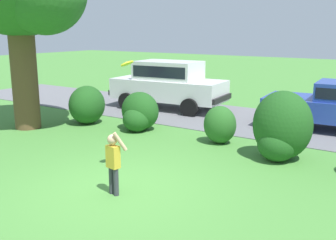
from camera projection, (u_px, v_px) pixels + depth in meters
name	position (u px, v px, depth m)	size (l,w,h in m)	color
ground_plane	(117.00, 188.00, 8.04)	(80.00, 80.00, 0.00)	#478438
driveway_strip	(253.00, 121.00, 13.87)	(28.00, 4.40, 0.02)	slate
shrub_near_tree	(86.00, 106.00, 13.52)	(1.26, 1.28, 1.30)	#1E511C
shrub_centre_left	(139.00, 113.00, 12.61)	(1.27, 1.23, 1.22)	#1E511C
shrub_centre	(220.00, 125.00, 11.14)	(0.94, 0.82, 1.07)	#286023
shrub_centre_right	(281.00, 129.00, 9.72)	(1.45, 1.39, 1.70)	#1E511C
parked_suv	(168.00, 82.00, 15.89)	(4.84, 2.40, 1.92)	white
child_thrower	(113.00, 159.00, 7.60)	(0.47, 0.23, 1.29)	#383842
frisbee	(127.00, 63.00, 8.22)	(0.27, 0.28, 0.14)	yellow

